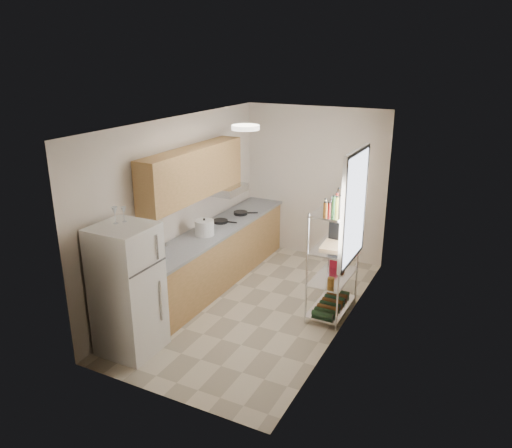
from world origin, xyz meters
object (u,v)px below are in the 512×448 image
Objects in this scene: refrigerator at (128,290)px; espresso_machine at (338,229)px; frying_pan_large at (220,221)px; rice_cooker at (204,228)px; cutting_board at (335,246)px.

espresso_machine is at bearing 49.91° from refrigerator.
refrigerator is 6.76× the size of frying_pan_large.
espresso_machine is at bearing -13.51° from frying_pan_large.
rice_cooker reaches higher than frying_pan_large.
frying_pan_large is at bearing 167.48° from cutting_board.
refrigerator is at bearing -96.45° from frying_pan_large.
frying_pan_large is 0.57× the size of cutting_board.
frying_pan_large is 1.96m from espresso_machine.
refrigerator reaches higher than frying_pan_large.
cutting_board is at bearing -74.02° from espresso_machine.
espresso_machine reaches higher than cutting_board.
cutting_board reaches higher than frying_pan_large.
frying_pan_large is (-0.08, 0.59, -0.09)m from rice_cooker.
cutting_board is (2.01, -0.45, 0.10)m from frying_pan_large.
espresso_machine is (-0.06, 0.30, 0.13)m from cutting_board.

